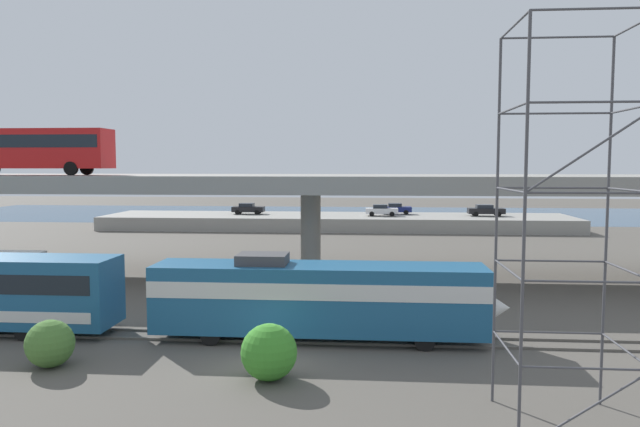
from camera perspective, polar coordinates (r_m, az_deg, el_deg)
name	(u,v)px	position (r m, az deg, el deg)	size (l,w,h in m)	color
ground_plane	(264,366)	(25.97, -5.35, -14.37)	(260.00, 260.00, 0.00)	#565149
rail_strip_near	(276,342)	(29.02, -4.20, -12.17)	(110.00, 0.12, 0.12)	#59544C
rail_strip_far	(281,333)	(30.40, -3.77, -11.39)	(110.00, 0.12, 0.12)	#59544C
train_locomotive	(335,296)	(28.89, 1.45, -7.87)	(17.01, 3.04, 4.18)	#1E5984
highway_overpass	(311,185)	(44.40, -0.91, 2.75)	(96.00, 11.22, 7.71)	gray
transit_bus_on_overpass	(30,147)	(49.35, -25.98, 5.72)	(12.00, 2.68, 3.40)	red
scaffolding_tower	(571,217)	(20.32, 22.86, -0.29)	(3.84, 3.84, 12.84)	#47474C
pier_parking_lot	(336,222)	(79.64, 1.57, -0.79)	(61.64, 11.81, 1.76)	gray
parked_car_0	(248,208)	(81.81, -6.91, 0.48)	(4.30, 1.96, 1.50)	black
parked_car_1	(396,209)	(81.72, 7.29, 0.47)	(4.08, 1.97, 1.50)	navy
parked_car_2	(486,210)	(81.10, 15.58, 0.31)	(4.69, 1.93, 1.50)	black
parked_car_3	(381,210)	(78.76, 5.90, 0.33)	(4.22, 2.00, 1.50)	silver
harbor_water	(344,214)	(102.60, 2.27, -0.06)	(140.00, 36.00, 0.01)	navy
shrub_left	(50,344)	(27.91, -24.44, -11.27)	(2.00, 2.00, 2.00)	#477531
shrub_right	(269,352)	(24.11, -4.91, -13.08)	(2.24, 2.24, 2.24)	#3A8B2A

